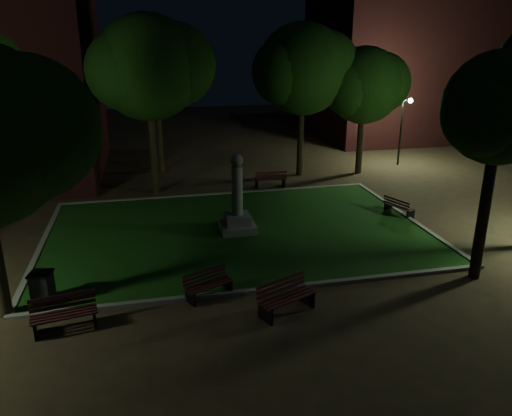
{
  "coord_description": "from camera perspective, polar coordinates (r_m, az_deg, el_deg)",
  "views": [
    {
      "loc": [
        -3.39,
        -16.72,
        7.68
      ],
      "look_at": [
        0.55,
        1.0,
        1.35
      ],
      "focal_mm": 35.0,
      "sensor_mm": 36.0,
      "label": 1
    }
  ],
  "objects": [
    {
      "name": "tree_north_wl",
      "position": [
        24.95,
        -11.99,
        15.41
      ],
      "size": [
        6.16,
        5.03,
        8.72
      ],
      "color": "#2D2314",
      "rests_on": "ground"
    },
    {
      "name": "tree_far_north",
      "position": [
        29.12,
        -11.24,
        14.78
      ],
      "size": [
        5.53,
        4.51,
        7.87
      ],
      "color": "#2D2314",
      "rests_on": "ground"
    },
    {
      "name": "ground",
      "position": [
        18.71,
        -0.98,
        -5.02
      ],
      "size": [
        80.0,
        80.0,
        0.0
      ],
      "primitive_type": "plane",
      "color": "#413120"
    },
    {
      "name": "bench_near_left",
      "position": [
        15.59,
        -5.52,
        -8.74
      ],
      "size": [
        1.62,
        1.13,
        0.84
      ],
      "rotation": [
        0.0,
        0.0,
        0.43
      ],
      "color": "black",
      "rests_on": "ground"
    },
    {
      "name": "monument",
      "position": [
        20.18,
        -2.14,
        -0.26
      ],
      "size": [
        1.4,
        1.4,
        3.2
      ],
      "color": "gray",
      "rests_on": "lawn"
    },
    {
      "name": "tree_ne",
      "position": [
        29.12,
        12.42,
        13.53
      ],
      "size": [
        5.21,
        4.25,
        7.15
      ],
      "color": "#2D2314",
      "rests_on": "ground"
    },
    {
      "name": "bench_far_side",
      "position": [
        26.4,
        1.66,
        3.27
      ],
      "size": [
        1.69,
        0.67,
        0.91
      ],
      "rotation": [
        0.0,
        0.0,
        3.09
      ],
      "color": "black",
      "rests_on": "ground"
    },
    {
      "name": "bench_near_right",
      "position": [
        14.72,
        3.4,
        -10.17
      ],
      "size": [
        1.9,
        1.3,
        0.99
      ],
      "rotation": [
        0.0,
        0.0,
        0.42
      ],
      "color": "black",
      "rests_on": "ground"
    },
    {
      "name": "trash_bin",
      "position": [
        16.32,
        -23.22,
        -8.43
      ],
      "size": [
        0.74,
        0.74,
        1.06
      ],
      "color": "black",
      "rests_on": "ground"
    },
    {
      "name": "lawn",
      "position": [
        20.5,
        -2.11,
        -2.68
      ],
      "size": [
        15.0,
        10.0,
        0.08
      ],
      "primitive_type": "cube",
      "color": "#194812",
      "rests_on": "ground"
    },
    {
      "name": "bench_right_side",
      "position": [
        23.19,
        15.98,
        0.09
      ],
      "size": [
        1.0,
        1.55,
        0.8
      ],
      "rotation": [
        0.0,
        0.0,
        1.94
      ],
      "color": "black",
      "rests_on": "ground"
    },
    {
      "name": "building_far",
      "position": [
        42.53,
        18.42,
        16.02
      ],
      "size": [
        16.0,
        10.0,
        12.0
      ],
      "primitive_type": "cube",
      "color": "#421515",
      "rests_on": "ground"
    },
    {
      "name": "tree_se",
      "position": [
        16.85,
        26.39,
        10.16
      ],
      "size": [
        4.21,
        3.44,
        7.33
      ],
      "color": "#2D2314",
      "rests_on": "ground"
    },
    {
      "name": "bench_west_near",
      "position": [
        14.88,
        -21.08,
        -11.27
      ],
      "size": [
        1.82,
        0.9,
        0.95
      ],
      "rotation": [
        0.0,
        0.0,
        0.18
      ],
      "color": "black",
      "rests_on": "ground"
    },
    {
      "name": "tree_north_er",
      "position": [
        28.12,
        5.57,
        15.51
      ],
      "size": [
        6.08,
        4.96,
        8.39
      ],
      "color": "#2D2314",
      "rests_on": "ground"
    },
    {
      "name": "lamppost_ne",
      "position": [
        31.9,
        16.34,
        9.81
      ],
      "size": [
        1.18,
        0.28,
        4.07
      ],
      "color": "black",
      "rests_on": "ground"
    },
    {
      "name": "lawn_kerb",
      "position": [
        20.49,
        -2.11,
        -2.62
      ],
      "size": [
        15.4,
        10.4,
        0.12
      ],
      "color": "slate",
      "rests_on": "ground"
    }
  ]
}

